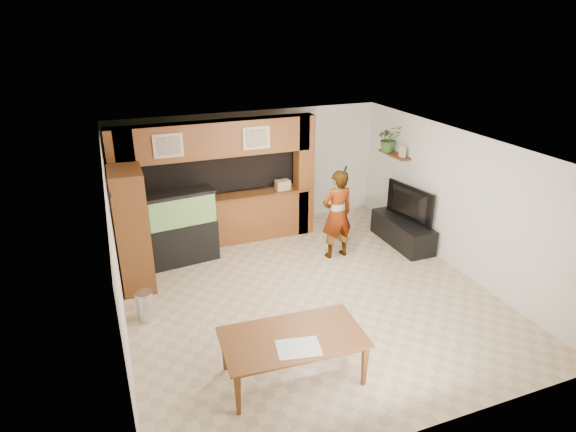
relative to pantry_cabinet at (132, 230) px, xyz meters
name	(u,v)px	position (x,y,z in m)	size (l,w,h in m)	color
floor	(307,293)	(2.70, -1.33, -1.08)	(6.50, 6.50, 0.00)	tan
ceiling	(309,147)	(2.70, -1.33, 1.52)	(6.50, 6.50, 0.00)	white
wall_back	(250,170)	(2.70, 1.92, 0.22)	(6.00, 6.00, 0.00)	silver
wall_left	(116,254)	(-0.30, -1.33, 0.22)	(6.50, 6.50, 0.00)	silver
wall_right	(457,201)	(5.70, -1.33, 0.22)	(6.50, 6.50, 0.00)	silver
partition	(215,182)	(1.75, 1.31, 0.24)	(4.20, 0.99, 2.60)	brown
wall_clock	(109,193)	(-0.27, -0.33, 0.82)	(0.05, 0.25, 0.25)	black
wall_shelf	(394,154)	(5.55, 0.62, 0.62)	(0.25, 0.90, 0.04)	brown
pantry_cabinet	(132,230)	(0.00, 0.00, 0.00)	(0.54, 0.88, 2.15)	brown
trash_can	(145,306)	(0.01, -1.14, -0.83)	(0.27, 0.27, 0.49)	#B2B2B7
aquarium	(182,228)	(0.92, 0.62, -0.37)	(1.30, 0.49, 1.44)	black
tv_stand	(402,232)	(5.35, -0.22, -0.81)	(0.58, 1.59, 0.53)	black
television	(405,204)	(5.35, -0.22, -0.18)	(1.25, 0.16, 0.72)	black
photo_frame	(402,152)	(5.55, 0.33, 0.76)	(0.03, 0.17, 0.22)	tan
potted_plant	(389,139)	(5.52, 0.83, 0.93)	(0.51, 0.44, 0.57)	#345923
person	(337,215)	(3.78, -0.24, -0.18)	(0.65, 0.43, 1.79)	tan
microphone	(345,170)	(3.83, -0.40, 0.77)	(0.04, 0.04, 0.17)	black
dining_table	(294,359)	(1.69, -3.24, -0.75)	(1.84, 1.03, 0.65)	brown
newspaper_a	(299,348)	(1.68, -3.44, -0.42)	(0.54, 0.39, 0.01)	silver
counter_box	(283,185)	(3.17, 1.12, 0.07)	(0.30, 0.20, 0.20)	#A48759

